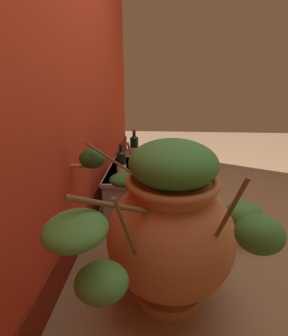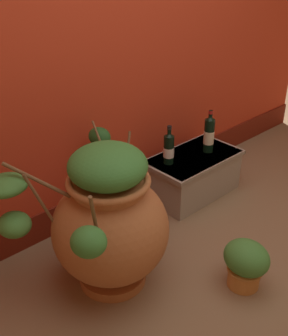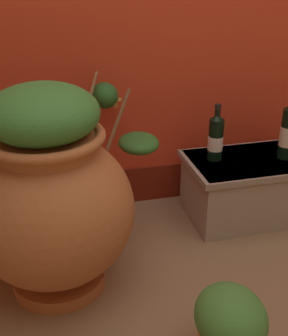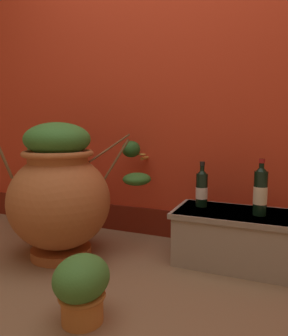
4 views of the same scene
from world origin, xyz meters
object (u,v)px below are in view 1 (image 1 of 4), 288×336
Objects in this scene: wine_bottle_middle at (121,164)px; wine_bottle_left at (134,149)px; terracotta_urn at (168,227)px; potted_shrub at (243,219)px.

wine_bottle_left is at bearing -11.19° from wine_bottle_middle.
terracotta_urn is at bearing -166.49° from wine_bottle_left.
wine_bottle_left is (1.17, 0.28, 0.05)m from terracotta_urn.
terracotta_urn is at bearing -156.89° from wine_bottle_middle.
wine_bottle_left is 1.10m from potted_shrub.
wine_bottle_middle is at bearing 23.11° from terracotta_urn.
terracotta_urn is 0.80m from potted_shrub.
terracotta_urn is 3.10× the size of wine_bottle_left.
wine_bottle_left is at bearing 51.78° from potted_shrub.
potted_shrub is at bearing -128.22° from wine_bottle_left.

